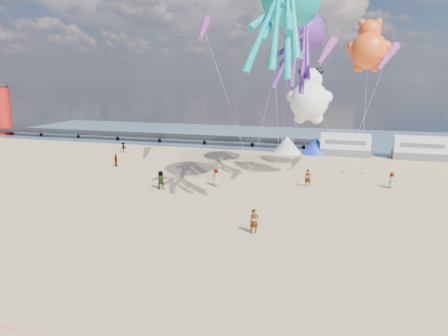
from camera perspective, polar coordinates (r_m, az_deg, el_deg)
The scene contains 26 objects.
ground at distance 20.72m, azimuth -0.49°, elevation -17.95°, with size 120.00×120.00×0.00m, color #D3B37A.
water at distance 73.00m, azimuth 12.06°, elevation 4.19°, with size 120.00×120.00×0.00m, color #3D5E75.
pier at distance 70.12m, azimuth -12.18°, elevation 4.65°, with size 60.00×3.00×0.50m, color black.
lighthouse at distance 86.61m, azimuth -28.97°, elevation 7.19°, with size 2.60×2.60×9.00m, color #A5140F.
motorhome_0 at distance 57.77m, azimuth 16.91°, elevation 3.19°, with size 6.60×2.50×3.00m, color silver.
motorhome_1 at distance 58.68m, azimuth 26.22°, elevation 2.56°, with size 6.60×2.50×3.00m, color silver.
tent_white at distance 58.25m, azimuth 9.00°, elevation 3.36°, with size 4.00×4.00×2.40m, color white.
tent_blue at distance 57.90m, azimuth 12.94°, elevation 3.14°, with size 4.00×4.00×2.40m, color #1933CC.
standing_person at distance 27.88m, azimuth 4.32°, elevation -7.64°, with size 0.64×0.42×1.75m, color tan.
beachgoer_0 at distance 39.72m, azimuth -1.10°, elevation -1.33°, with size 0.66×0.43×1.80m, color #7F6659.
beachgoer_2 at distance 59.27m, azimuth -14.20°, elevation 2.84°, with size 0.72×0.56×1.49m, color #7F6659.
beachgoer_3 at distance 50.38m, azimuth -15.17°, elevation 1.12°, with size 1.01×0.58×1.57m, color #7F6659.
beachgoer_4 at distance 39.08m, azimuth -9.02°, elevation -1.70°, with size 1.07×0.45×1.83m, color #7F6659.
beachgoer_5 at distance 40.28m, azimuth 11.90°, elevation -1.42°, with size 1.64×0.52×1.77m, color #7F6659.
beachgoer_6 at distance 42.25m, azimuth 22.83°, elevation -1.63°, with size 0.58×0.38×1.60m, color #7F6659.
sandbag_a at distance 45.60m, azimuth 3.94°, elevation -0.52°, with size 0.50×0.35×0.22m, color gray.
sandbag_b at distance 47.39m, azimuth 9.48°, elevation -0.16°, with size 0.50×0.35×0.22m, color gray.
sandbag_c at distance 47.25m, azimuth 19.04°, elevation -0.73°, with size 0.50×0.35×0.22m, color gray.
sandbag_d at distance 46.98m, azimuth 16.58°, elevation -0.64°, with size 0.50×0.35×0.22m, color gray.
sandbag_e at distance 47.03m, azimuth 7.92°, elevation -0.20°, with size 0.50×0.35×0.22m, color gray.
kite_octopus_purple at distance 44.91m, azimuth 11.44°, elevation 18.51°, with size 4.02×9.39×10.73m, color #61238F, non-canonical shape.
kite_panda at distance 42.17m, azimuth 12.06°, elevation 9.33°, with size 4.74×4.46×6.70m, color white, non-canonical shape.
kite_teddy_orange at distance 45.01m, azimuth 19.92°, elevation 15.49°, with size 4.47×4.20×6.30m, color #F25517, non-canonical shape.
windsock_left at distance 46.10m, azimuth -2.90°, elevation 19.25°, with size 1.10×7.44×7.44m, color red, non-canonical shape.
windsock_mid at distance 44.70m, azimuth 22.26°, elevation 14.39°, with size 1.00×5.93×5.93m, color red, non-canonical shape.
windsock_right at distance 35.75m, azimuth 14.35°, elevation 15.78°, with size 0.90×4.43×4.43m, color red, non-canonical shape.
Camera 1 is at (5.14, -17.04, 10.59)m, focal length 32.00 mm.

